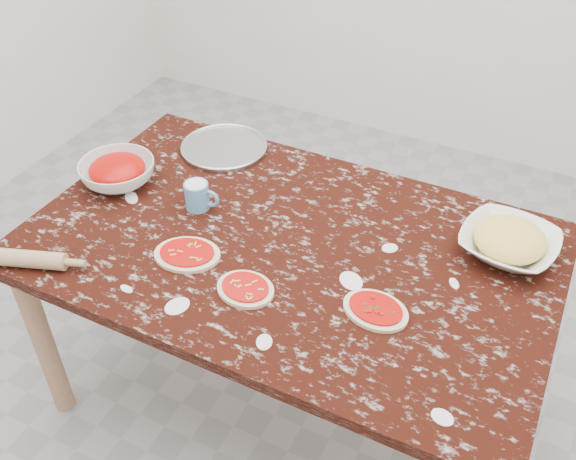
# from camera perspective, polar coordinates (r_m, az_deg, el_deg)

# --- Properties ---
(ground) EXTENTS (4.00, 4.00, 0.00)m
(ground) POSITION_cam_1_polar(r_m,az_deg,el_deg) (2.52, -0.00, -14.23)
(ground) COLOR gray
(worktable) EXTENTS (1.60, 1.00, 0.75)m
(worktable) POSITION_cam_1_polar(r_m,az_deg,el_deg) (2.02, -0.00, -2.92)
(worktable) COLOR black
(worktable) RESTS_ON ground
(pizza_tray) EXTENTS (0.35, 0.35, 0.01)m
(pizza_tray) POSITION_cam_1_polar(r_m,az_deg,el_deg) (2.41, -5.69, 7.27)
(pizza_tray) COLOR #B2B2B7
(pizza_tray) RESTS_ON worktable
(sauce_bowl) EXTENTS (0.31, 0.31, 0.08)m
(sauce_bowl) POSITION_cam_1_polar(r_m,az_deg,el_deg) (2.27, -14.89, 4.94)
(sauce_bowl) COLOR white
(sauce_bowl) RESTS_ON worktable
(cheese_bowl) EXTENTS (0.32, 0.32, 0.07)m
(cheese_bowl) POSITION_cam_1_polar(r_m,az_deg,el_deg) (2.02, 18.99, -1.22)
(cheese_bowl) COLOR white
(cheese_bowl) RESTS_ON worktable
(flour_mug) EXTENTS (0.12, 0.08, 0.09)m
(flour_mug) POSITION_cam_1_polar(r_m,az_deg,el_deg) (2.10, -8.00, 3.06)
(flour_mug) COLOR #5792C2
(flour_mug) RESTS_ON worktable
(pizza_left) EXTENTS (0.24, 0.21, 0.02)m
(pizza_left) POSITION_cam_1_polar(r_m,az_deg,el_deg) (1.94, -8.94, -2.13)
(pizza_left) COLOR beige
(pizza_left) RESTS_ON worktable
(pizza_mid) EXTENTS (0.18, 0.15, 0.02)m
(pizza_mid) POSITION_cam_1_polar(r_m,az_deg,el_deg) (1.81, -3.80, -5.23)
(pizza_mid) COLOR beige
(pizza_mid) RESTS_ON worktable
(pizza_right) EXTENTS (0.20, 0.16, 0.02)m
(pizza_right) POSITION_cam_1_polar(r_m,az_deg,el_deg) (1.77, 7.78, -7.05)
(pizza_right) COLOR beige
(pizza_right) RESTS_ON worktable
(rolling_pin) EXTENTS (0.27, 0.14, 0.05)m
(rolling_pin) POSITION_cam_1_polar(r_m,az_deg,el_deg) (2.03, -22.54, -2.35)
(rolling_pin) COLOR tan
(rolling_pin) RESTS_ON worktable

